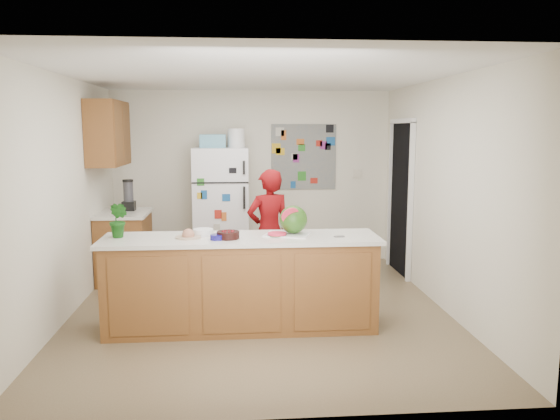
{
  "coord_description": "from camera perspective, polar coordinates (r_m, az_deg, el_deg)",
  "views": [
    {
      "loc": [
        -0.24,
        -5.7,
        1.95
      ],
      "look_at": [
        0.24,
        0.2,
        1.07
      ],
      "focal_mm": 35.0,
      "sensor_mm": 36.0,
      "label": 1
    }
  ],
  "objects": [
    {
      "name": "upper_cabinets",
      "position": [
        7.17,
        -17.51,
        7.65
      ],
      "size": [
        0.35,
        1.0,
        0.8
      ],
      "primitive_type": "cube",
      "color": "brown",
      "rests_on": "wall_left"
    },
    {
      "name": "wall_left",
      "position": [
        6.0,
        -21.73,
        1.13
      ],
      "size": [
        0.02,
        4.5,
        2.5
      ],
      "primitive_type": "cube",
      "color": "beige",
      "rests_on": "ground"
    },
    {
      "name": "cherry_bowl",
      "position": [
        5.21,
        -5.44,
        -2.62
      ],
      "size": [
        0.27,
        0.27,
        0.07
      ],
      "primitive_type": "cylinder",
      "rotation": [
        0.0,
        0.0,
        -0.29
      ],
      "color": "black",
      "rests_on": "peninsula_top"
    },
    {
      "name": "side_counter_top",
      "position": [
        7.27,
        -16.07,
        -0.36
      ],
      "size": [
        0.64,
        0.84,
        0.04
      ],
      "primitive_type": "cube",
      "color": "silver",
      "rests_on": "side_counter_base"
    },
    {
      "name": "keys",
      "position": [
        5.29,
        6.2,
        -2.78
      ],
      "size": [
        0.1,
        0.06,
        0.01
      ],
      "primitive_type": "cube",
      "rotation": [
        0.0,
        0.0,
        0.24
      ],
      "color": "gray",
      "rests_on": "peninsula_top"
    },
    {
      "name": "watermelon",
      "position": [
        5.37,
        1.4,
        -1.0
      ],
      "size": [
        0.28,
        0.28,
        0.28
      ],
      "primitive_type": "sphere",
      "color": "#31631B",
      "rests_on": "cutting_board"
    },
    {
      "name": "plate",
      "position": [
        5.3,
        -9.56,
        -2.81
      ],
      "size": [
        0.31,
        0.31,
        0.02
      ],
      "primitive_type": "cylinder",
      "rotation": [
        0.0,
        0.0,
        0.36
      ],
      "color": "beige",
      "rests_on": "peninsula_top"
    },
    {
      "name": "peninsula_top",
      "position": [
        5.3,
        -4.09,
        -3.01
      ],
      "size": [
        2.68,
        0.7,
        0.04
      ],
      "primitive_type": "cube",
      "color": "silver",
      "rests_on": "peninsula_base"
    },
    {
      "name": "refrigerator",
      "position": [
        7.66,
        -6.15,
        0.13
      ],
      "size": [
        0.75,
        0.7,
        1.7
      ],
      "primitive_type": "cube",
      "color": "silver",
      "rests_on": "floor"
    },
    {
      "name": "paper_towel",
      "position": [
        5.26,
        -5.26,
        -2.8
      ],
      "size": [
        0.2,
        0.19,
        0.02
      ],
      "primitive_type": "cube",
      "rotation": [
        0.0,
        0.0,
        0.34
      ],
      "color": "silver",
      "rests_on": "peninsula_top"
    },
    {
      "name": "peninsula_base",
      "position": [
        5.41,
        -4.04,
        -7.79
      ],
      "size": [
        2.6,
        0.62,
        0.88
      ],
      "primitive_type": "cube",
      "color": "brown",
      "rests_on": "floor"
    },
    {
      "name": "fridge_top_bin",
      "position": [
        7.58,
        -7.02,
        7.16
      ],
      "size": [
        0.35,
        0.28,
        0.18
      ],
      "primitive_type": "cube",
      "color": "#5999B2",
      "rests_on": "refrigerator"
    },
    {
      "name": "cobalt_bowl",
      "position": [
        5.17,
        -6.59,
        -2.83
      ],
      "size": [
        0.17,
        0.17,
        0.05
      ],
      "primitive_type": "cylinder",
      "rotation": [
        0.0,
        0.0,
        -0.34
      ],
      "color": "#120D5F",
      "rests_on": "peninsula_top"
    },
    {
      "name": "person",
      "position": [
        6.5,
        -1.17,
        -2.26
      ],
      "size": [
        0.63,
        0.5,
        1.49
      ],
      "primitive_type": "imported",
      "rotation": [
        0.0,
        0.0,
        3.45
      ],
      "color": "maroon",
      "rests_on": "floor"
    },
    {
      "name": "side_counter_base",
      "position": [
        7.35,
        -15.93,
        -3.83
      ],
      "size": [
        0.6,
        0.8,
        0.86
      ],
      "primitive_type": "cube",
      "color": "brown",
      "rests_on": "floor"
    },
    {
      "name": "wall_back",
      "position": [
        7.99,
        -2.9,
        3.4
      ],
      "size": [
        4.0,
        0.02,
        2.5
      ],
      "primitive_type": "cube",
      "color": "beige",
      "rests_on": "ground"
    },
    {
      "name": "white_bowl",
      "position": [
        5.42,
        -8.03,
        -2.3
      ],
      "size": [
        0.22,
        0.22,
        0.06
      ],
      "primitive_type": "cylinder",
      "rotation": [
        0.0,
        0.0,
        0.15
      ],
      "color": "silver",
      "rests_on": "peninsula_top"
    },
    {
      "name": "photo_collage",
      "position": [
        8.01,
        2.49,
        5.56
      ],
      "size": [
        0.95,
        0.01,
        0.95
      ],
      "primitive_type": "cube",
      "color": "slate",
      "rests_on": "wall_back"
    },
    {
      "name": "watermelon_slice",
      "position": [
        5.31,
        -0.31,
        -2.5
      ],
      "size": [
        0.18,
        0.18,
        0.02
      ],
      "primitive_type": "cylinder",
      "color": "red",
      "rests_on": "cutting_board"
    },
    {
      "name": "cutting_board",
      "position": [
        5.37,
        0.78,
        -2.56
      ],
      "size": [
        0.51,
        0.44,
        0.01
      ],
      "primitive_type": "cube",
      "rotation": [
        0.0,
        0.0,
        -0.33
      ],
      "color": "white",
      "rests_on": "peninsula_top"
    },
    {
      "name": "floor",
      "position": [
        6.03,
        -2.12,
        -10.54
      ],
      "size": [
        4.0,
        4.5,
        0.02
      ],
      "primitive_type": "cube",
      "color": "brown",
      "rests_on": "ground"
    },
    {
      "name": "blender_appliance",
      "position": [
        7.37,
        -15.55,
        1.42
      ],
      "size": [
        0.13,
        0.13,
        0.38
      ],
      "primitive_type": "cylinder",
      "color": "black",
      "rests_on": "side_counter_top"
    },
    {
      "name": "wall_right",
      "position": [
        6.17,
        16.82,
        1.55
      ],
      "size": [
        0.02,
        4.5,
        2.5
      ],
      "primitive_type": "cube",
      "color": "beige",
      "rests_on": "ground"
    },
    {
      "name": "doorway",
      "position": [
        7.54,
        12.57,
        1.15
      ],
      "size": [
        0.03,
        0.85,
        2.04
      ],
      "primitive_type": "cube",
      "color": "black",
      "rests_on": "ground"
    },
    {
      "name": "potted_plant",
      "position": [
        5.43,
        -16.51,
        -1.02
      ],
      "size": [
        0.24,
        0.23,
        0.34
      ],
      "primitive_type": "imported",
      "rotation": [
        0.0,
        0.0,
        5.68
      ],
      "color": "#12470E",
      "rests_on": "peninsula_top"
    },
    {
      "name": "ceiling",
      "position": [
        5.73,
        -2.26,
        14.03
      ],
      "size": [
        4.0,
        4.5,
        0.02
      ],
      "primitive_type": "cube",
      "color": "white",
      "rests_on": "wall_back"
    }
  ]
}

